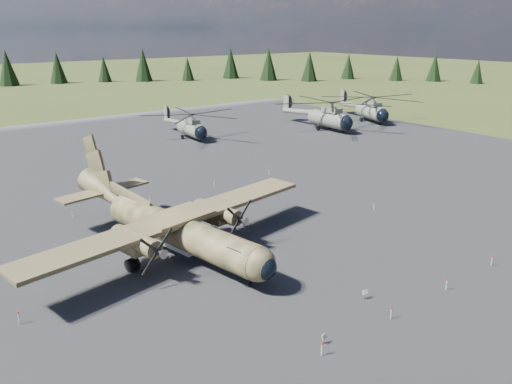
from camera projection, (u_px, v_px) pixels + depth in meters
ground at (239, 253)px, 40.09m from camera, size 500.00×500.00×0.00m
apron at (178, 218)px, 47.63m from camera, size 120.00×120.00×0.04m
transport_plane at (170, 223)px, 39.67m from camera, size 26.23×23.61×8.64m
helicopter_near at (191, 121)px, 80.21m from camera, size 17.52×20.01×4.21m
helicopter_mid at (330, 110)px, 86.73m from camera, size 20.56×24.01×5.13m
helicopter_far at (372, 104)px, 94.63m from camera, size 24.52×24.76×4.95m
info_placard_left at (324, 338)px, 28.50m from camera, size 0.43×0.28×0.62m
info_placard_right at (365, 293)px, 33.23m from camera, size 0.44×0.22×0.67m
barrier_fence at (234, 250)px, 39.60m from camera, size 33.12×29.62×0.85m
treeline at (202, 198)px, 38.35m from camera, size 305.63×295.30×10.87m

